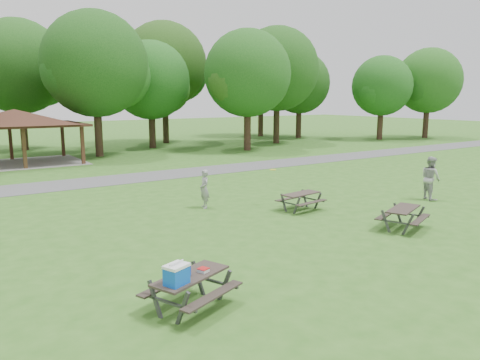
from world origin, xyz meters
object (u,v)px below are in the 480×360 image
at_px(picnic_table_near, 186,279).
at_px(frisbee_catcher, 431,178).
at_px(picnic_table_middle, 301,197).
at_px(frisbee_thrower, 204,189).

height_order(picnic_table_near, frisbee_catcher, frisbee_catcher).
height_order(picnic_table_middle, frisbee_catcher, frisbee_catcher).
relative_size(frisbee_thrower, frisbee_catcher, 0.82).
distance_m(picnic_table_near, picnic_table_middle, 9.90).
relative_size(picnic_table_near, frisbee_catcher, 1.15).
bearing_deg(picnic_table_middle, picnic_table_near, -145.72).
bearing_deg(frisbee_catcher, frisbee_thrower, 85.53).
bearing_deg(frisbee_thrower, frisbee_catcher, 74.37).
height_order(picnic_table_near, picnic_table_middle, picnic_table_near).
xyz_separation_m(picnic_table_near, frisbee_catcher, (14.35, 3.84, 0.24)).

